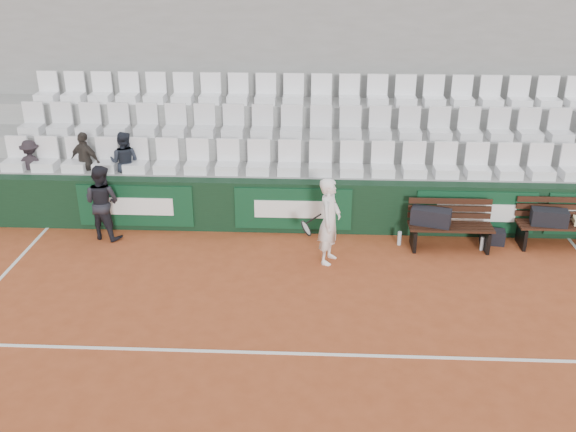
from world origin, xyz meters
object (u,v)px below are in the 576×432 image
object	(u,v)px
water_bottle_far	(482,243)
ball_kid	(102,202)
tennis_player	(329,221)
spectator_b	(83,140)
water_bottle_near	(399,238)
sports_bag_right	(549,217)
spectator_c	(122,140)
spectator_a	(28,143)
bench_left	(450,237)
sports_bag_left	(431,217)
sports_bag_ground	(492,237)
bench_right	(558,235)

from	to	relation	value
water_bottle_far	ball_kid	distance (m)	7.00
tennis_player	spectator_b	world-z (taller)	spectator_b
spectator_b	water_bottle_near	bearing A→B (deg)	-168.14
sports_bag_right	water_bottle_far	xyz separation A→B (m)	(-1.18, -0.17, -0.47)
sports_bag_right	ball_kid	bearing A→B (deg)	179.73
water_bottle_far	spectator_c	xyz separation A→B (m)	(-6.78, 1.19, 1.48)
spectator_b	spectator_c	xyz separation A→B (m)	(0.78, 0.00, 0.01)
ball_kid	spectator_a	size ratio (longest dim) A/B	1.39
bench_left	spectator_c	distance (m)	6.45
sports_bag_left	spectator_a	bearing A→B (deg)	171.84
water_bottle_near	water_bottle_far	size ratio (longest dim) A/B	1.01
sports_bag_right	tennis_player	world-z (taller)	tennis_player
sports_bag_right	sports_bag_ground	world-z (taller)	sports_bag_right
sports_bag_left	spectator_b	distance (m)	6.78
spectator_a	spectator_c	bearing A→B (deg)	174.79
bench_right	water_bottle_near	world-z (taller)	bench_right
ball_kid	sports_bag_ground	bearing A→B (deg)	-160.67
sports_bag_right	spectator_b	distance (m)	8.85
sports_bag_left	sports_bag_right	size ratio (longest dim) A/B	1.12
sports_bag_ground	water_bottle_far	size ratio (longest dim) A/B	1.69
ball_kid	spectator_b	distance (m)	1.45
bench_left	bench_right	distance (m)	2.00
tennis_player	sports_bag_right	bearing A→B (deg)	10.47
sports_bag_left	spectator_c	size ratio (longest dim) A/B	0.57
bench_left	ball_kid	size ratio (longest dim) A/B	1.05
ball_kid	spectator_a	world-z (taller)	spectator_a
bench_right	water_bottle_far	bearing A→B (deg)	-171.57
sports_bag_ground	sports_bag_right	bearing A→B (deg)	-7.31
water_bottle_far	spectator_c	size ratio (longest dim) A/B	0.21
water_bottle_far	spectator_a	size ratio (longest dim) A/B	0.25
sports_bag_ground	water_bottle_near	bearing A→B (deg)	-175.15
bench_right	tennis_player	world-z (taller)	tennis_player
sports_bag_left	spectator_a	distance (m)	7.84
sports_bag_right	spectator_b	bearing A→B (deg)	173.34
bench_right	water_bottle_near	bearing A→B (deg)	-178.73
bench_right	sports_bag_right	distance (m)	0.44
ball_kid	spectator_b	bearing A→B (deg)	-40.54
bench_right	sports_bag_right	xyz separation A→B (m)	(-0.23, -0.04, 0.37)
sports_bag_right	spectator_a	xyz separation A→B (m)	(-9.83, 1.02, 0.92)
bench_left	spectator_a	world-z (taller)	spectator_a
bench_left	water_bottle_far	bearing A→B (deg)	-3.73
sports_bag_ground	spectator_c	distance (m)	7.25
bench_right	spectator_a	distance (m)	10.19
sports_bag_right	water_bottle_far	bearing A→B (deg)	-171.68
sports_bag_left	tennis_player	size ratio (longest dim) A/B	0.45
sports_bag_ground	water_bottle_near	xyz separation A→B (m)	(-1.73, -0.15, -0.00)
water_bottle_far	tennis_player	size ratio (longest dim) A/B	0.17
water_bottle_far	sports_bag_ground	bearing A→B (deg)	48.99
bench_right	water_bottle_near	size ratio (longest dim) A/B	5.73
tennis_player	spectator_c	distance (m)	4.45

